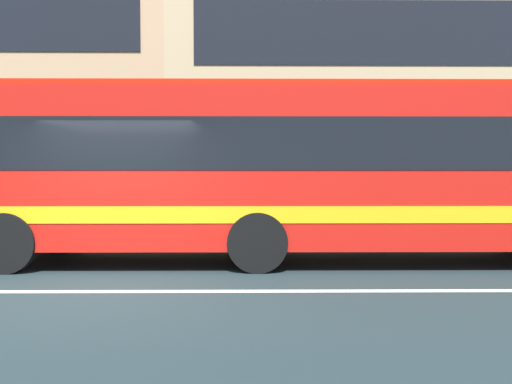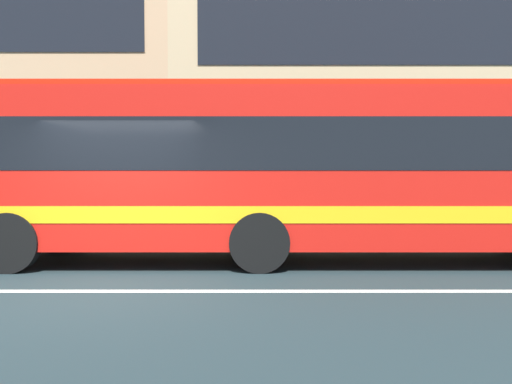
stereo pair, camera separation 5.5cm
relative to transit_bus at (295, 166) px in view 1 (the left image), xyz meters
name	(u,v)px [view 1 (the left image)]	position (x,y,z in m)	size (l,w,h in m)	color
ground_plane	(93,292)	(-3.04, -2.56, -1.77)	(160.00, 160.00, 0.00)	#1F2E31
lane_centre_line	(93,291)	(-3.04, -2.56, -1.76)	(60.00, 0.16, 0.01)	silver
apartment_block_right	(479,81)	(8.99, 13.13, 3.72)	(25.57, 9.31, 10.98)	tan
transit_bus	(295,166)	(0.00, 0.00, 0.00)	(11.72, 2.68, 3.20)	red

